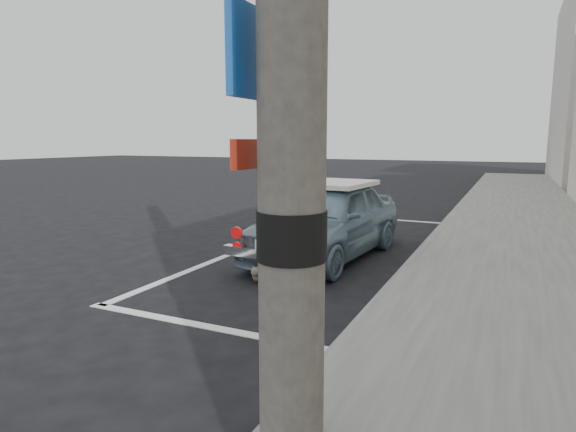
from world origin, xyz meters
name	(u,v)px	position (x,y,z in m)	size (l,w,h in m)	color
ground	(197,304)	(0.00, 0.00, 0.00)	(80.00, 80.00, 0.00)	black
sidewalk	(520,285)	(3.20, 2.00, 0.07)	(2.80, 40.00, 0.15)	#60605C
pline_rear	(209,327)	(0.50, -0.50, 0.00)	(3.00, 0.12, 0.01)	silver
pline_front	(386,219)	(0.50, 6.50, 0.00)	(3.00, 0.12, 0.01)	silver
pline_side	(257,244)	(-0.90, 3.00, 0.00)	(0.12, 7.00, 0.01)	silver
retro_coupe	(327,219)	(0.52, 2.61, 0.59)	(1.66, 3.53, 1.16)	#6F8DA0
cat	(261,273)	(0.24, 1.02, 0.11)	(0.21, 0.47, 0.25)	#706355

